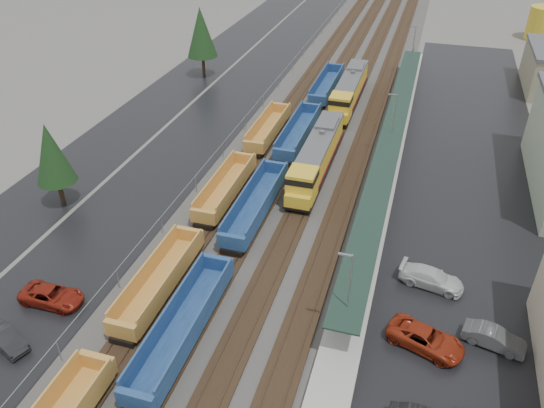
{
  "coord_description": "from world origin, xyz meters",
  "views": [
    {
      "loc": [
        12.34,
        -8.17,
        30.3
      ],
      "look_at": [
        -0.14,
        33.16,
        2.0
      ],
      "focal_mm": 35.0,
      "sensor_mm": 36.0,
      "label": 1
    }
  ],
  "objects_px": {
    "parked_car_east_e": "(494,338)",
    "parked_car_east_b": "(426,339)",
    "locomotive_lead": "(316,158)",
    "well_string_blue": "(225,256)",
    "parked_car_west_b": "(4,338)",
    "parked_car_west_c": "(52,296)",
    "parked_car_east_c": "(432,278)",
    "well_string_yellow": "(160,281)",
    "locomotive_trail": "(349,91)",
    "storage_tank": "(544,23)"
  },
  "relations": [
    {
      "from": "parked_car_east_e",
      "to": "parked_car_east_b",
      "type": "bearing_deg",
      "value": 120.86
    },
    {
      "from": "parked_car_east_b",
      "to": "well_string_yellow",
      "type": "bearing_deg",
      "value": 109.63
    },
    {
      "from": "locomotive_lead",
      "to": "parked_car_west_c",
      "type": "height_order",
      "value": "locomotive_lead"
    },
    {
      "from": "locomotive_trail",
      "to": "parked_car_east_e",
      "type": "distance_m",
      "value": 45.55
    },
    {
      "from": "well_string_yellow",
      "to": "storage_tank",
      "type": "height_order",
      "value": "storage_tank"
    },
    {
      "from": "locomotive_lead",
      "to": "parked_car_west_b",
      "type": "bearing_deg",
      "value": -117.77
    },
    {
      "from": "well_string_blue",
      "to": "storage_tank",
      "type": "bearing_deg",
      "value": 67.43
    },
    {
      "from": "well_string_yellow",
      "to": "parked_car_west_c",
      "type": "relative_size",
      "value": 14.09
    },
    {
      "from": "locomotive_lead",
      "to": "locomotive_trail",
      "type": "xyz_separation_m",
      "value": [
        0.0,
        21.0,
        0.0
      ]
    },
    {
      "from": "well_string_yellow",
      "to": "parked_car_east_e",
      "type": "bearing_deg",
      "value": 3.91
    },
    {
      "from": "locomotive_lead",
      "to": "storage_tank",
      "type": "height_order",
      "value": "storage_tank"
    },
    {
      "from": "parked_car_west_b",
      "to": "parked_car_east_e",
      "type": "bearing_deg",
      "value": -52.89
    },
    {
      "from": "parked_car_west_b",
      "to": "well_string_blue",
      "type": "bearing_deg",
      "value": -22.96
    },
    {
      "from": "locomotive_lead",
      "to": "well_string_yellow",
      "type": "relative_size",
      "value": 0.26
    },
    {
      "from": "parked_car_east_b",
      "to": "parked_car_east_e",
      "type": "height_order",
      "value": "parked_car_east_b"
    },
    {
      "from": "well_string_blue",
      "to": "locomotive_trail",
      "type": "bearing_deg",
      "value": 84.14
    },
    {
      "from": "storage_tank",
      "to": "parked_car_west_b",
      "type": "height_order",
      "value": "storage_tank"
    },
    {
      "from": "parked_car_east_c",
      "to": "parked_car_west_b",
      "type": "bearing_deg",
      "value": 128.62
    },
    {
      "from": "locomotive_trail",
      "to": "parked_car_west_b",
      "type": "distance_m",
      "value": 54.63
    },
    {
      "from": "well_string_blue",
      "to": "parked_car_east_b",
      "type": "xyz_separation_m",
      "value": [
        17.32,
        -4.3,
        -0.41
      ]
    },
    {
      "from": "locomotive_trail",
      "to": "parked_car_east_e",
      "type": "height_order",
      "value": "locomotive_trail"
    },
    {
      "from": "locomotive_trail",
      "to": "parked_car_west_c",
      "type": "bearing_deg",
      "value": -108.48
    },
    {
      "from": "well_string_blue",
      "to": "parked_car_east_b",
      "type": "relative_size",
      "value": 17.97
    },
    {
      "from": "locomotive_trail",
      "to": "parked_car_west_b",
      "type": "bearing_deg",
      "value": -107.45
    },
    {
      "from": "parked_car_east_b",
      "to": "parked_car_east_e",
      "type": "bearing_deg",
      "value": -53.23
    },
    {
      "from": "locomotive_lead",
      "to": "parked_car_east_e",
      "type": "bearing_deg",
      "value": -48.86
    },
    {
      "from": "locomotive_trail",
      "to": "locomotive_lead",
      "type": "bearing_deg",
      "value": -90.0
    },
    {
      "from": "parked_car_east_e",
      "to": "parked_car_west_b",
      "type": "bearing_deg",
      "value": 119.75
    },
    {
      "from": "well_string_blue",
      "to": "parked_car_east_b",
      "type": "height_order",
      "value": "well_string_blue"
    },
    {
      "from": "well_string_blue",
      "to": "parked_car_east_c",
      "type": "distance_m",
      "value": 17.63
    },
    {
      "from": "locomotive_trail",
      "to": "parked_car_west_b",
      "type": "relative_size",
      "value": 4.31
    },
    {
      "from": "storage_tank",
      "to": "parked_car_east_b",
      "type": "distance_m",
      "value": 89.42
    },
    {
      "from": "parked_car_east_b",
      "to": "parked_car_east_e",
      "type": "distance_m",
      "value": 5.05
    },
    {
      "from": "locomotive_lead",
      "to": "parked_car_west_c",
      "type": "bearing_deg",
      "value": -121.01
    },
    {
      "from": "parked_car_west_c",
      "to": "well_string_yellow",
      "type": "bearing_deg",
      "value": -65.0
    },
    {
      "from": "storage_tank",
      "to": "parked_car_east_b",
      "type": "height_order",
      "value": "storage_tank"
    },
    {
      "from": "well_string_yellow",
      "to": "parked_car_east_c",
      "type": "bearing_deg",
      "value": 18.71
    },
    {
      "from": "parked_car_east_c",
      "to": "parked_car_east_e",
      "type": "bearing_deg",
      "value": -128.54
    },
    {
      "from": "storage_tank",
      "to": "parked_car_west_c",
      "type": "xyz_separation_m",
      "value": [
        -46.47,
        -91.68,
        -2.39
      ]
    },
    {
      "from": "locomotive_lead",
      "to": "well_string_blue",
      "type": "relative_size",
      "value": 0.19
    },
    {
      "from": "locomotive_trail",
      "to": "parked_car_west_b",
      "type": "height_order",
      "value": "locomotive_trail"
    },
    {
      "from": "parked_car_east_c",
      "to": "well_string_blue",
      "type": "bearing_deg",
      "value": 109.54
    },
    {
      "from": "locomotive_lead",
      "to": "parked_car_east_e",
      "type": "distance_m",
      "value": 27.6
    },
    {
      "from": "well_string_yellow",
      "to": "parked_car_east_e",
      "type": "relative_size",
      "value": 16.35
    },
    {
      "from": "parked_car_east_b",
      "to": "parked_car_west_c",
      "type": "bearing_deg",
      "value": 116.79
    },
    {
      "from": "storage_tank",
      "to": "well_string_yellow",
      "type": "bearing_deg",
      "value": -113.74
    },
    {
      "from": "locomotive_trail",
      "to": "well_string_blue",
      "type": "xyz_separation_m",
      "value": [
        -4.0,
        -39.0,
        -1.1
      ]
    },
    {
      "from": "parked_car_east_c",
      "to": "parked_car_east_e",
      "type": "xyz_separation_m",
      "value": [
        4.72,
        -5.47,
        -0.03
      ]
    },
    {
      "from": "storage_tank",
      "to": "parked_car_west_b",
      "type": "distance_m",
      "value": 107.37
    },
    {
      "from": "parked_car_east_b",
      "to": "parked_car_east_c",
      "type": "height_order",
      "value": "parked_car_east_b"
    }
  ]
}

